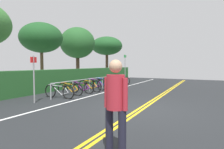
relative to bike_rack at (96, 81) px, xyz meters
The scene contains 21 objects.
ground_plane 5.76m from the bike_rack, 131.52° to the right, with size 31.16×13.15×0.05m, color #232628.
centre_line_yellow_inner 5.82m from the bike_rack, 131.00° to the right, with size 28.04×0.10×0.00m, color gold.
centre_line_yellow_outer 5.70m from the bike_rack, 132.06° to the right, with size 28.04×0.10×0.00m, color gold.
bike_lane_stripe_white 3.99m from the bike_rack, 164.21° to the right, with size 28.04×0.12×0.00m, color white.
bike_rack is the anchor object (origin of this frame).
bicycle_0 3.48m from the bike_rack, behind, with size 0.46×1.78×0.70m.
bicycle_1 2.53m from the bike_rack, behind, with size 0.46×1.64×0.70m.
bicycle_2 1.68m from the bike_rack, behind, with size 0.46×1.64×0.68m.
bicycle_3 0.94m from the bike_rack, behind, with size 0.46×1.81×0.74m.
bicycle_4 0.24m from the bike_rack, 110.73° to the left, with size 0.57×1.77×0.76m.
bicycle_5 0.93m from the bike_rack, ahead, with size 0.46×1.69×0.75m.
bicycle_6 1.79m from the bike_rack, ahead, with size 0.60×1.66×0.74m.
bicycle_7 2.58m from the bike_rack, ahead, with size 0.58×1.69×0.75m.
bicycle_8 3.52m from the bike_rack, ahead, with size 0.46×1.75×0.70m.
pedestrian 8.95m from the bike_rack, 145.78° to the right, with size 0.32×0.48×1.72m.
sign_post_near 4.86m from the bike_rack, behind, with size 0.36×0.10×2.01m.
sign_post_far 5.05m from the bike_rack, ahead, with size 0.36×0.07×2.55m.
hedge_backdrop 2.71m from the bike_rack, 56.39° to the left, with size 16.93×0.81×1.31m, color #235626.
tree_mid 4.99m from the bike_rack, 102.12° to the left, with size 2.93×2.93×4.55m.
tree_far_right 5.69m from the bike_rack, 51.63° to the left, with size 3.04×3.04×4.89m.
tree_extra 9.20m from the bike_rack, 24.24° to the left, with size 3.43×3.43×4.70m.
Camera 1 is at (-6.48, -2.15, 1.63)m, focal length 29.89 mm.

